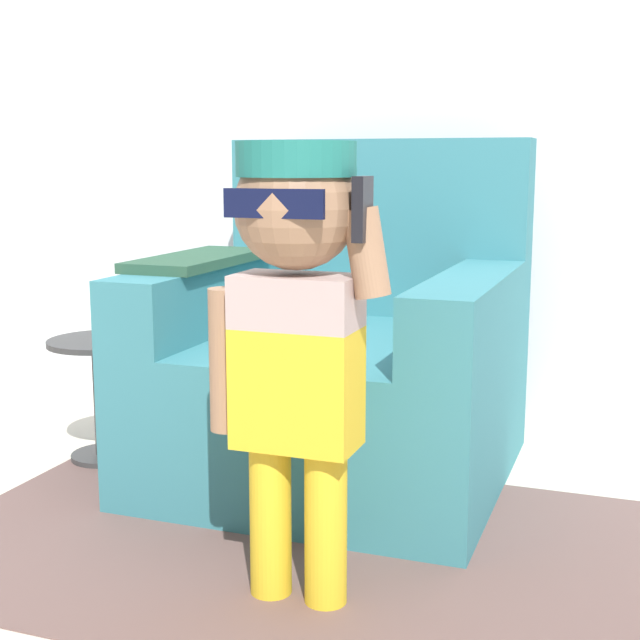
{
  "coord_description": "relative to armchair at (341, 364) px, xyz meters",
  "views": [
    {
      "loc": [
        1.08,
        -2.47,
        0.96
      ],
      "look_at": [
        0.31,
        -0.36,
        0.56
      ],
      "focal_mm": 50.0,
      "sensor_mm": 36.0,
      "label": 1
    }
  ],
  "objects": [
    {
      "name": "rug",
      "position": [
        0.09,
        -0.58,
        -0.33
      ],
      "size": [
        1.9,
        1.2,
        0.01
      ],
      "color": "brown",
      "rests_on": "ground_plane"
    },
    {
      "name": "armchair",
      "position": [
        0.0,
        0.0,
        0.0
      ],
      "size": [
        1.04,
        1.05,
        1.03
      ],
      "color": "teal",
      "rests_on": "ground_plane"
    },
    {
      "name": "wall_back",
      "position": [
        -0.21,
        0.65,
        0.96
      ],
      "size": [
        10.0,
        0.05,
        2.6
      ],
      "color": "silver",
      "rests_on": "ground_plane"
    },
    {
      "name": "side_table",
      "position": [
        -0.75,
        -0.18,
        -0.09
      ],
      "size": [
        0.34,
        0.34,
        0.4
      ],
      "color": "#333333",
      "rests_on": "ground_plane"
    },
    {
      "name": "ground_plane",
      "position": [
        -0.21,
        -0.09,
        -0.34
      ],
      "size": [
        10.0,
        10.0,
        0.0
      ],
      "primitive_type": "plane",
      "color": "beige"
    },
    {
      "name": "person_child",
      "position": [
        0.18,
        -0.84,
        0.33
      ],
      "size": [
        0.41,
        0.31,
        1.0
      ],
      "color": "gold",
      "rests_on": "ground_plane"
    }
  ]
}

